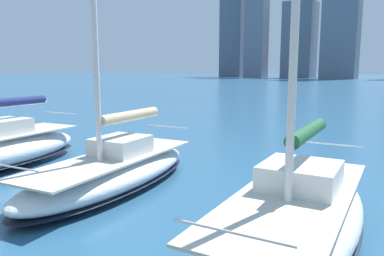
{
  "coord_description": "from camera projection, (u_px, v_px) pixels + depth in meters",
  "views": [
    {
      "loc": [
        -5.37,
        1.51,
        3.67
      ],
      "look_at": [
        -0.3,
        -6.34,
        2.2
      ],
      "focal_mm": 35.0,
      "sensor_mm": 36.0,
      "label": 1
    }
  ],
  "objects": [
    {
      "name": "sailboat_forest",
      "position": [
        294.0,
        213.0,
        8.0
      ],
      "size": [
        3.14,
        7.62,
        10.64
      ],
      "color": "silver",
      "rests_on": "ground"
    },
    {
      "name": "sailboat_tan",
      "position": [
        113.0,
        168.0,
        11.58
      ],
      "size": [
        3.17,
        7.71,
        12.88
      ],
      "color": "silver",
      "rests_on": "ground"
    }
  ]
}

